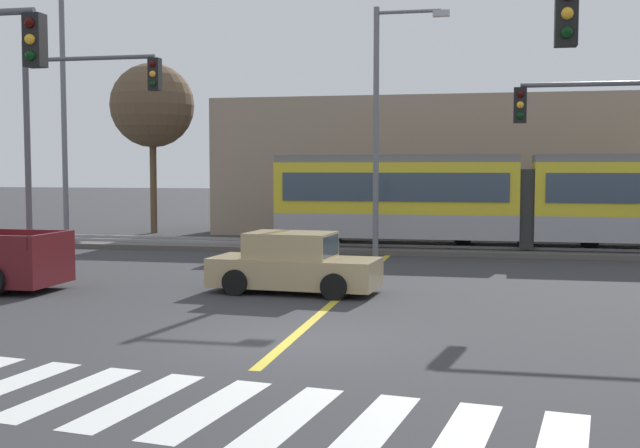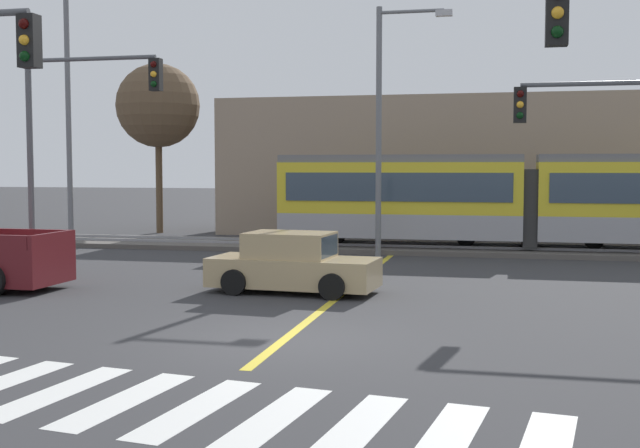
{
  "view_description": "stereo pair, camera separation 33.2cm",
  "coord_description": "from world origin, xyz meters",
  "views": [
    {
      "loc": [
        3.53,
        -13.99,
        3.15
      ],
      "look_at": [
        -1.0,
        7.36,
        1.6
      ],
      "focal_mm": 45.0,
      "sensor_mm": 36.0,
      "label": 1
    },
    {
      "loc": [
        3.85,
        -13.92,
        3.15
      ],
      "look_at": [
        -1.0,
        7.36,
        1.6
      ],
      "focal_mm": 45.0,
      "sensor_mm": 36.0,
      "label": 2
    }
  ],
  "objects": [
    {
      "name": "crosswalk_stripe_3",
      "position": [
        -1.09,
        -4.12,
        0.0
      ],
      "size": [
        0.94,
        2.85,
        0.01
      ],
      "primitive_type": "cube",
      "rotation": [
        0.0,
        0.0,
        -0.14
      ],
      "color": "silver",
      "rests_on": "ground"
    },
    {
      "name": "sedan_crossing",
      "position": [
        -1.26,
        5.46,
        0.7
      ],
      "size": [
        4.32,
        2.16,
        1.52
      ],
      "color": "tan",
      "rests_on": "ground"
    },
    {
      "name": "crosswalk_stripe_4",
      "position": [
        0.0,
        -4.27,
        0.0
      ],
      "size": [
        0.94,
        2.85,
        0.01
      ],
      "primitive_type": "cube",
      "rotation": [
        0.0,
        0.0,
        -0.14
      ],
      "color": "silver",
      "rests_on": "ground"
    },
    {
      "name": "traffic_light_mid_right",
      "position": [
        6.77,
        7.16,
        3.8
      ],
      "size": [
        4.25,
        0.38,
        5.73
      ],
      "color": "#515459",
      "rests_on": "ground"
    },
    {
      "name": "bare_tree_far_west",
      "position": [
        -12.19,
        21.78,
        6.04
      ],
      "size": [
        3.97,
        3.97,
        8.06
      ],
      "color": "brown",
      "rests_on": "ground"
    },
    {
      "name": "rail_far",
      "position": [
        0.0,
        17.08,
        0.23
      ],
      "size": [
        120.0,
        0.08,
        0.1
      ],
      "primitive_type": "cube",
      "color": "#939399",
      "rests_on": "track_bed"
    },
    {
      "name": "street_lamp_west",
      "position": [
        -11.78,
        13.25,
        5.55
      ],
      "size": [
        2.13,
        0.28,
        9.93
      ],
      "color": "slate",
      "rests_on": "ground"
    },
    {
      "name": "rail_near",
      "position": [
        0.0,
        15.64,
        0.23
      ],
      "size": [
        120.0,
        0.08,
        0.1
      ],
      "primitive_type": "cube",
      "color": "#939399",
      "rests_on": "track_bed"
    },
    {
      "name": "crosswalk_stripe_5",
      "position": [
        1.09,
        -4.42,
        0.0
      ],
      "size": [
        0.94,
        2.85,
        0.01
      ],
      "primitive_type": "cube",
      "rotation": [
        0.0,
        0.0,
        -0.14
      ],
      "color": "silver",
      "rests_on": "ground"
    },
    {
      "name": "street_lamp_centre",
      "position": [
        -0.08,
        13.57,
        4.93
      ],
      "size": [
        2.57,
        0.28,
        8.6
      ],
      "color": "slate",
      "rests_on": "ground"
    },
    {
      "name": "ground_plane",
      "position": [
        0.0,
        0.0,
        0.0
      ],
      "size": [
        200.0,
        200.0,
        0.0
      ],
      "primitive_type": "plane",
      "color": "#333335"
    },
    {
      "name": "traffic_light_mid_left",
      "position": [
        -8.32,
        7.15,
        4.44
      ],
      "size": [
        4.25,
        0.38,
        6.78
      ],
      "color": "#515459",
      "rests_on": "ground"
    },
    {
      "name": "building_backdrop_far",
      "position": [
        2.12,
        24.37,
        3.17
      ],
      "size": [
        22.64,
        6.0,
        6.33
      ],
      "primitive_type": "cube",
      "color": "gray",
      "rests_on": "ground"
    },
    {
      "name": "crosswalk_stripe_6",
      "position": [
        2.18,
        -4.57,
        0.0
      ],
      "size": [
        0.94,
        2.85,
        0.01
      ],
      "primitive_type": "cube",
      "rotation": [
        0.0,
        0.0,
        -0.14
      ],
      "color": "silver",
      "rests_on": "ground"
    },
    {
      "name": "track_bed",
      "position": [
        0.0,
        16.36,
        0.09
      ],
      "size": [
        120.0,
        4.0,
        0.18
      ],
      "primitive_type": "cube",
      "color": "#56514C",
      "rests_on": "ground"
    },
    {
      "name": "lane_centre_line",
      "position": [
        0.0,
        6.04,
        0.0
      ],
      "size": [
        0.2,
        16.63,
        0.01
      ],
      "primitive_type": "cube",
      "color": "gold",
      "rests_on": "ground"
    },
    {
      "name": "crosswalk_stripe_7",
      "position": [
        3.27,
        -4.72,
        0.0
      ],
      "size": [
        0.94,
        2.85,
        0.01
      ],
      "primitive_type": "cube",
      "rotation": [
        0.0,
        0.0,
        -0.14
      ],
      "color": "silver",
      "rests_on": "ground"
    },
    {
      "name": "crosswalk_stripe_2",
      "position": [
        -2.18,
        -3.97,
        0.0
      ],
      "size": [
        0.94,
        2.85,
        0.01
      ],
      "primitive_type": "cube",
      "rotation": [
        0.0,
        0.0,
        -0.14
      ],
      "color": "silver",
      "rests_on": "ground"
    },
    {
      "name": "light_rail_tram",
      "position": [
        4.83,
        16.35,
        2.05
      ],
      "size": [
        18.5,
        2.64,
        3.43
      ],
      "color": "#9E9EA3",
      "rests_on": "track_bed"
    }
  ]
}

